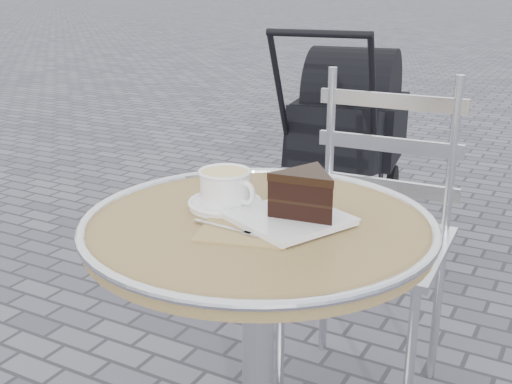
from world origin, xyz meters
The scene contains 5 objects.
cafe_table centered at (0.00, 0.00, 0.57)m, with size 0.72×0.72×0.74m.
cappuccino_set centered at (-0.10, 0.04, 0.77)m, with size 0.16×0.17×0.08m.
cake_plate_set centered at (0.08, 0.03, 0.78)m, with size 0.32×0.30×0.11m.
bistro_chair centered at (0.05, 0.63, 0.59)m, with size 0.45×0.45×0.95m.
baby_stroller centered at (-0.49, 1.80, 0.45)m, with size 0.58×1.02×1.01m.
Camera 1 is at (0.57, -1.06, 1.20)m, focal length 45.00 mm.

